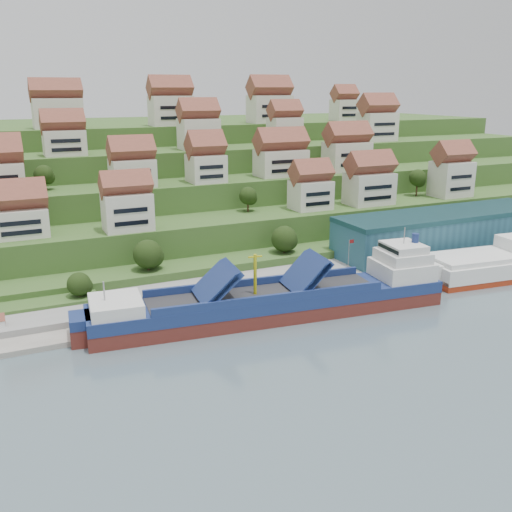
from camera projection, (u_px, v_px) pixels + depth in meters
name	position (u px, v px, depth m)	size (l,w,h in m)	color
ground	(299.00, 311.00, 112.51)	(300.00, 300.00, 0.00)	slate
quay	(343.00, 272.00, 133.31)	(180.00, 14.00, 2.20)	gray
hillside	(156.00, 182.00, 199.71)	(260.00, 128.00, 31.00)	#2D4C1E
hillside_village	(191.00, 152.00, 159.48)	(158.23, 61.31, 29.14)	beige
hillside_trees	(185.00, 194.00, 143.70)	(140.72, 61.89, 31.80)	#223812
warehouse	(445.00, 231.00, 146.19)	(60.00, 15.00, 10.00)	#265467
flagpole	(349.00, 254.00, 126.56)	(1.28, 0.16, 8.00)	gray
cargo_ship	(282.00, 301.00, 109.67)	(69.76, 17.58, 15.20)	#5B221B
second_ship	(495.00, 265.00, 132.24)	(34.17, 15.50, 9.60)	maroon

